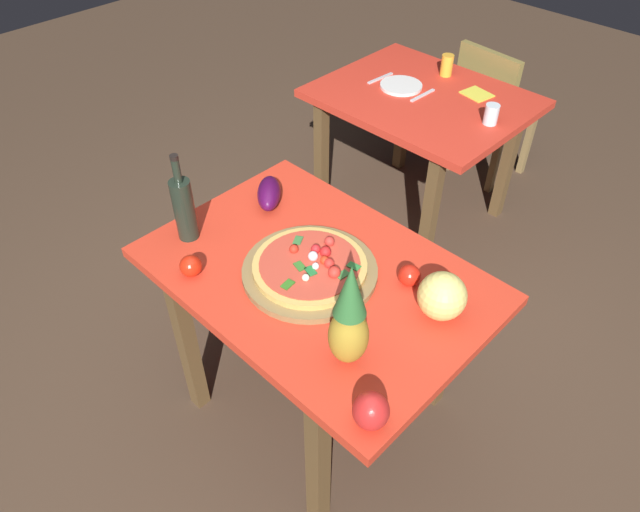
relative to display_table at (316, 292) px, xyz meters
name	(u,v)px	position (x,y,z in m)	size (l,w,h in m)	color
ground_plane	(317,399)	(0.00, 0.00, -0.67)	(10.00, 10.00, 0.00)	#4C3828
display_table	(316,292)	(0.00, 0.00, 0.00)	(1.18, 0.81, 0.77)	brown
background_table	(421,114)	(-0.52, 1.31, -0.01)	(1.04, 0.84, 0.77)	brown
dining_chair	(491,106)	(-0.46, 1.96, -0.18)	(0.44, 0.44, 0.85)	olive
pizza_board	(310,271)	(-0.01, -0.02, 0.12)	(0.47, 0.47, 0.03)	olive
pizza	(311,265)	(-0.01, -0.02, 0.14)	(0.39, 0.39, 0.06)	tan
wine_bottle	(184,208)	(-0.47, -0.19, 0.23)	(0.08, 0.08, 0.35)	black
pineapple_left	(349,320)	(0.33, -0.20, 0.27)	(0.12, 0.12, 0.37)	#AE8A29
melon	(442,296)	(0.42, 0.14, 0.18)	(0.16, 0.16, 0.16)	#EFDC72
bell_pepper	(371,411)	(0.52, -0.32, 0.15)	(0.10, 0.10, 0.11)	red
eggplant	(269,193)	(-0.41, 0.15, 0.15)	(0.20, 0.09, 0.09)	#450D3F
tomato_by_bottle	(409,275)	(0.26, 0.17, 0.14)	(0.08, 0.08, 0.08)	red
tomato_at_corner	(191,266)	(-0.30, -0.31, 0.14)	(0.08, 0.08, 0.08)	red
drinking_glass_juice	(447,65)	(-0.57, 1.58, 0.16)	(0.06, 0.06, 0.11)	gold
drinking_glass_water	(491,114)	(-0.12, 1.30, 0.15)	(0.07, 0.07, 0.10)	silver
dinner_plate	(401,86)	(-0.66, 1.30, 0.11)	(0.22, 0.22, 0.02)	white
fork_utensil	(380,78)	(-0.80, 1.30, 0.11)	(0.02, 0.18, 0.01)	silver
knife_utensil	(423,95)	(-0.52, 1.30, 0.11)	(0.02, 0.18, 0.01)	silver
napkin_folded	(477,94)	(-0.33, 1.51, 0.11)	(0.14, 0.12, 0.01)	yellow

